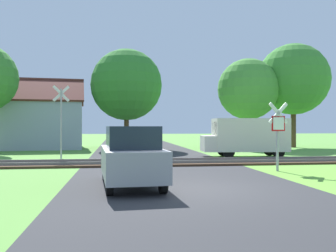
{
  "coord_description": "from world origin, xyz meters",
  "views": [
    {
      "loc": [
        -2.02,
        -10.48,
        1.77
      ],
      "look_at": [
        0.5,
        8.08,
        1.8
      ],
      "focal_mm": 40.0,
      "sensor_mm": 36.0,
      "label": 1
    }
  ],
  "objects_px": {
    "stop_sign_near": "(278,130)",
    "tree_right": "(248,89)",
    "crossing_sign_far": "(61,117)",
    "house": "(41,123)",
    "parked_car": "(131,156)",
    "tree_center": "(126,85)",
    "mail_truck": "(247,136)",
    "tree_far": "(293,79)"
  },
  "relations": [
    {
      "from": "parked_car",
      "to": "tree_center",
      "type": "bearing_deg",
      "value": 85.03
    },
    {
      "from": "stop_sign_near",
      "to": "crossing_sign_far",
      "type": "height_order",
      "value": "crossing_sign_far"
    },
    {
      "from": "stop_sign_near",
      "to": "tree_center",
      "type": "height_order",
      "value": "tree_center"
    },
    {
      "from": "tree_far",
      "to": "parked_car",
      "type": "bearing_deg",
      "value": -127.26
    },
    {
      "from": "parked_car",
      "to": "tree_far",
      "type": "bearing_deg",
      "value": 48.74
    },
    {
      "from": "stop_sign_near",
      "to": "tree_far",
      "type": "height_order",
      "value": "tree_far"
    },
    {
      "from": "stop_sign_near",
      "to": "crossing_sign_far",
      "type": "bearing_deg",
      "value": -43.85
    },
    {
      "from": "mail_truck",
      "to": "stop_sign_near",
      "type": "bearing_deg",
      "value": 174.61
    },
    {
      "from": "parked_car",
      "to": "stop_sign_near",
      "type": "bearing_deg",
      "value": 23.03
    },
    {
      "from": "stop_sign_near",
      "to": "tree_right",
      "type": "height_order",
      "value": "tree_right"
    },
    {
      "from": "crossing_sign_far",
      "to": "tree_center",
      "type": "distance_m",
      "value": 11.24
    },
    {
      "from": "tree_center",
      "to": "house",
      "type": "bearing_deg",
      "value": 172.06
    },
    {
      "from": "stop_sign_near",
      "to": "tree_right",
      "type": "bearing_deg",
      "value": -116.01
    },
    {
      "from": "crossing_sign_far",
      "to": "house",
      "type": "xyz_separation_m",
      "value": [
        -3.18,
        11.18,
        -0.22
      ]
    },
    {
      "from": "stop_sign_near",
      "to": "tree_far",
      "type": "xyz_separation_m",
      "value": [
        8.55,
        15.98,
        4.15
      ]
    },
    {
      "from": "house",
      "to": "parked_car",
      "type": "xyz_separation_m",
      "value": [
        6.52,
        -20.33,
        -1.15
      ]
    },
    {
      "from": "tree_right",
      "to": "tree_far",
      "type": "height_order",
      "value": "tree_far"
    },
    {
      "from": "stop_sign_near",
      "to": "tree_right",
      "type": "distance_m",
      "value": 16.54
    },
    {
      "from": "tree_right",
      "to": "tree_center",
      "type": "relative_size",
      "value": 0.92
    },
    {
      "from": "crossing_sign_far",
      "to": "tree_right",
      "type": "distance_m",
      "value": 16.82
    },
    {
      "from": "house",
      "to": "tree_far",
      "type": "distance_m",
      "value": 21.34
    },
    {
      "from": "house",
      "to": "crossing_sign_far",
      "type": "bearing_deg",
      "value": -79.59
    },
    {
      "from": "stop_sign_near",
      "to": "parked_car",
      "type": "relative_size",
      "value": 0.67
    },
    {
      "from": "tree_far",
      "to": "mail_truck",
      "type": "height_order",
      "value": "tree_far"
    },
    {
      "from": "house",
      "to": "tree_right",
      "type": "distance_m",
      "value": 17.15
    },
    {
      "from": "mail_truck",
      "to": "tree_far",
      "type": "bearing_deg",
      "value": -34.63
    },
    {
      "from": "stop_sign_near",
      "to": "tree_right",
      "type": "relative_size",
      "value": 0.37
    },
    {
      "from": "house",
      "to": "tree_center",
      "type": "bearing_deg",
      "value": -13.39
    },
    {
      "from": "stop_sign_near",
      "to": "house",
      "type": "xyz_separation_m",
      "value": [
        -12.41,
        17.33,
        0.41
      ]
    },
    {
      "from": "tree_far",
      "to": "parked_car",
      "type": "height_order",
      "value": "tree_far"
    },
    {
      "from": "tree_center",
      "to": "tree_far",
      "type": "xyz_separation_m",
      "value": [
        14.12,
        -0.39,
        0.63
      ]
    },
    {
      "from": "house",
      "to": "mail_truck",
      "type": "relative_size",
      "value": 1.45
    },
    {
      "from": "mail_truck",
      "to": "tree_right",
      "type": "bearing_deg",
      "value": -15.93
    },
    {
      "from": "crossing_sign_far",
      "to": "tree_center",
      "type": "height_order",
      "value": "tree_center"
    },
    {
      "from": "stop_sign_near",
      "to": "mail_truck",
      "type": "xyz_separation_m",
      "value": [
        1.19,
        6.91,
        -0.39
      ]
    },
    {
      "from": "stop_sign_near",
      "to": "mail_truck",
      "type": "relative_size",
      "value": 0.55
    },
    {
      "from": "crossing_sign_far",
      "to": "tree_right",
      "type": "xyz_separation_m",
      "value": [
        13.66,
        9.47,
        2.59
      ]
    },
    {
      "from": "mail_truck",
      "to": "parked_car",
      "type": "height_order",
      "value": "mail_truck"
    },
    {
      "from": "house",
      "to": "mail_truck",
      "type": "bearing_deg",
      "value": -42.87
    },
    {
      "from": "house",
      "to": "tree_center",
      "type": "relative_size",
      "value": 0.91
    },
    {
      "from": "crossing_sign_far",
      "to": "tree_right",
      "type": "bearing_deg",
      "value": 26.72
    },
    {
      "from": "stop_sign_near",
      "to": "tree_far",
      "type": "distance_m",
      "value": 18.59
    }
  ]
}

